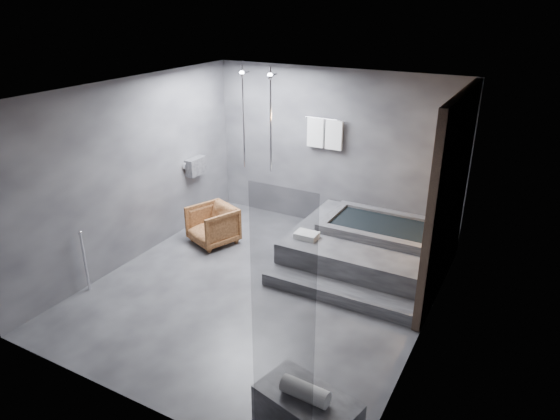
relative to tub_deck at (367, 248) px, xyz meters
The scene contains 7 objects.
room 2.02m from the tub_deck, 118.47° to the right, with size 5.00×5.04×2.82m.
tub_deck is the anchor object (origin of this frame).
tub_step 1.19m from the tub_deck, 90.00° to the right, with size 2.20×0.36×0.18m, color #302F32.
concrete_bench 3.50m from the tub_deck, 79.79° to the right, with size 0.96×0.53×0.43m, color #313133.
driftwood_chair 2.58m from the tub_deck, 167.01° to the right, with size 0.69×0.71×0.65m, color #472611.
rolled_towel 3.55m from the tub_deck, 80.01° to the right, with size 0.17×0.17×0.46m, color silver.
deck_towel 1.01m from the tub_deck, 142.44° to the right, with size 0.34×0.25×0.09m, color white.
Camera 1 is at (3.16, -5.26, 3.84)m, focal length 32.00 mm.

